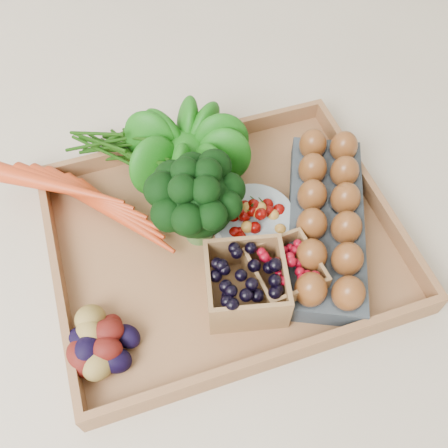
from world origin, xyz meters
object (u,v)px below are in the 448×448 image
object	(u,v)px
broccoli	(198,214)
egg_carton	(325,223)
cherry_bowl	(254,222)
tray	(224,241)

from	to	relation	value
broccoli	egg_carton	size ratio (longest dim) A/B	0.45
broccoli	cherry_bowl	bearing A→B (deg)	-10.24
tray	egg_carton	distance (m)	0.17
cherry_bowl	broccoli	bearing A→B (deg)	169.76
tray	egg_carton	bearing A→B (deg)	-12.38
tray	egg_carton	world-z (taller)	egg_carton
tray	broccoli	size ratio (longest dim) A/B	3.61
egg_carton	broccoli	bearing A→B (deg)	-171.37
tray	cherry_bowl	bearing A→B (deg)	6.39
cherry_bowl	egg_carton	world-z (taller)	egg_carton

